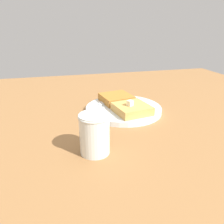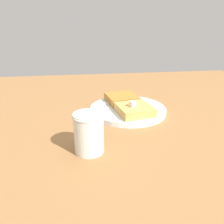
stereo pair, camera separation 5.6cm
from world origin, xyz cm
name	(u,v)px [view 2 (the right image)]	position (x,y,z in cm)	size (l,w,h in cm)	color
table_surface	(147,124)	(0.00, 0.00, 1.01)	(126.40, 126.40, 2.02)	olive
plate	(128,109)	(7.49, 4.23, 2.87)	(23.40, 23.40, 1.47)	silver
toast_slice_left	(135,110)	(2.41, 3.31, 4.67)	(9.45, 9.31, 2.37)	tan
toast_slice_middle	(122,99)	(12.57, 5.16, 4.67)	(9.45, 9.31, 2.37)	#B4722B
butter_pat_primary	(133,104)	(1.94, 4.08, 6.65)	(1.57, 1.42, 1.57)	#F6EFC9
fork	(104,105)	(9.83, 11.22, 3.67)	(14.52, 9.35, 0.36)	silver
syrup_jar	(89,134)	(-13.35, 16.96, 6.03)	(6.51, 6.51, 8.71)	#552C10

